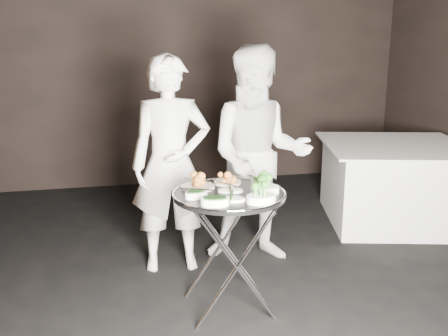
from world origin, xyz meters
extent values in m
cube|color=black|center=(0.00, 0.00, -0.03)|extent=(6.00, 7.00, 0.05)
cube|color=black|center=(0.00, 3.52, 1.50)|extent=(6.00, 0.05, 3.00)
cylinder|color=silver|center=(-0.05, 0.00, 0.39)|extent=(0.55, 0.03, 0.80)
cylinder|color=silver|center=(-0.05, 0.00, 0.39)|extent=(0.55, 0.03, 0.80)
cylinder|color=silver|center=(-0.05, 0.42, 0.39)|extent=(0.55, 0.03, 0.80)
cylinder|color=silver|center=(-0.05, 0.42, 0.39)|extent=(0.55, 0.03, 0.80)
cylinder|color=silver|center=(-0.28, 0.21, 0.77)|extent=(0.02, 0.46, 0.02)
cylinder|color=silver|center=(0.19, 0.21, 0.77)|extent=(0.02, 0.46, 0.02)
cylinder|color=black|center=(-0.05, 0.21, 0.80)|extent=(0.72, 0.72, 0.03)
torus|color=silver|center=(-0.05, 0.21, 0.82)|extent=(0.74, 0.74, 0.02)
cylinder|color=beige|center=(-0.22, 0.36, 0.83)|extent=(0.22, 0.22, 0.02)
cylinder|color=beige|center=(0.00, 0.43, 0.83)|extent=(0.19, 0.19, 0.02)
cylinder|color=white|center=(0.20, 0.36, 0.84)|extent=(0.11, 0.11, 0.04)
cylinder|color=silver|center=(-0.23, 0.37, 0.87)|extent=(0.16, 0.14, 0.01)
cylinder|color=silver|center=(0.00, 0.42, 0.87)|extent=(0.04, 0.21, 0.01)
cylinder|color=silver|center=(0.18, 0.34, 0.87)|extent=(0.10, 0.19, 0.01)
cylinder|color=silver|center=(-0.27, 0.16, 0.87)|extent=(0.19, 0.09, 0.01)
cylinder|color=silver|center=(0.17, 0.16, 0.87)|extent=(0.10, 0.19, 0.01)
cylinder|color=silver|center=(-0.05, 0.22, 0.87)|extent=(0.12, 0.18, 0.01)
imported|color=silver|center=(-0.33, 0.97, 0.85)|extent=(0.63, 0.43, 1.69)
imported|color=silver|center=(0.39, 0.98, 0.88)|extent=(1.00, 0.86, 1.76)
cube|color=white|center=(1.98, 1.53, 0.39)|extent=(1.24, 1.24, 0.77)
cube|color=white|center=(1.98, 1.53, 0.78)|extent=(1.39, 1.39, 0.02)
camera|label=1|loc=(-0.78, -2.79, 1.75)|focal=40.00mm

